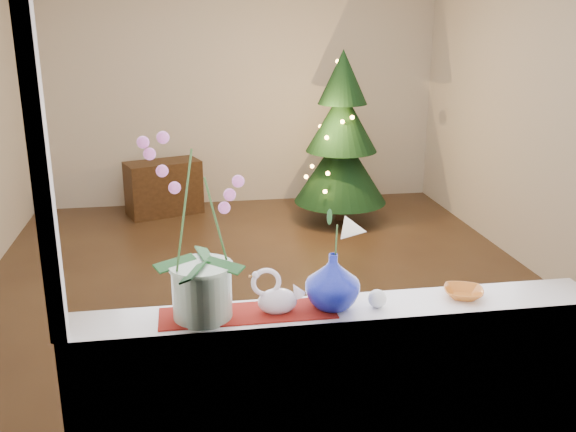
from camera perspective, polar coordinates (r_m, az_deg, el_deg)
name	(u,v)px	position (r m, az deg, el deg)	size (l,w,h in m)	color
ground	(267,285)	(5.15, -1.89, -6.18)	(5.00, 5.00, 0.00)	#372316
wall_back	(236,83)	(7.25, -4.64, 11.69)	(4.50, 0.10, 2.70)	beige
wall_front	(352,216)	(2.37, 5.70, 0.01)	(4.50, 0.10, 2.70)	beige
wall_right	(547,110)	(5.53, 22.05, 8.76)	(0.10, 5.00, 2.70)	beige
window_apron	(343,421)	(2.81, 4.91, -17.73)	(2.20, 0.08, 0.88)	white
windowsill	(340,312)	(2.66, 4.69, -8.47)	(2.20, 0.26, 0.04)	white
window_frame	(353,120)	(2.32, 5.77, 8.50)	(2.22, 0.06, 1.60)	white
runner	(248,313)	(2.59, -3.59, -8.62)	(0.70, 0.20, 0.01)	maroon
orchid_pot	(199,229)	(2.44, -7.89, -1.13)	(0.25, 0.25, 0.74)	silver
swan	(277,292)	(2.55, -0.94, -6.75)	(0.22, 0.10, 0.18)	silver
blue_vase	(333,277)	(2.59, 4.00, -5.43)	(0.25, 0.25, 0.27)	navy
lily	(334,222)	(2.51, 4.11, -0.52)	(0.15, 0.08, 0.20)	white
paperweight	(377,299)	(2.65, 7.94, -7.28)	(0.08, 0.08, 0.08)	silver
amber_dish	(463,293)	(2.82, 15.32, -6.66)	(0.14, 0.14, 0.03)	#B05C1C
xmas_tree	(341,138)	(6.60, 4.77, 6.96)	(0.96, 0.96, 1.75)	#13321B
side_table	(164,188)	(7.04, -11.00, 2.48)	(0.77, 0.38, 0.58)	black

